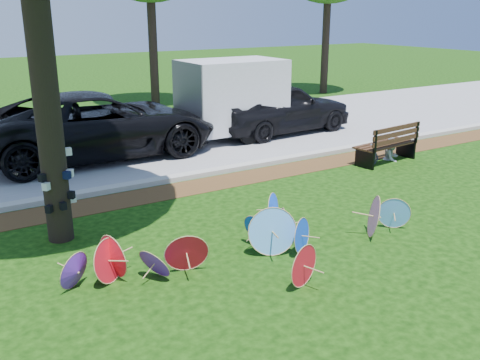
% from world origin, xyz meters
% --- Properties ---
extents(ground, '(90.00, 90.00, 0.00)m').
position_xyz_m(ground, '(0.00, 0.00, 0.00)').
color(ground, black).
rests_on(ground, ground).
extents(mulch_strip, '(90.00, 1.00, 0.01)m').
position_xyz_m(mulch_strip, '(0.00, 4.50, 0.01)').
color(mulch_strip, '#472D16').
rests_on(mulch_strip, ground).
extents(curb, '(90.00, 0.30, 0.12)m').
position_xyz_m(curb, '(0.00, 5.20, 0.06)').
color(curb, '#B7B5AD').
rests_on(curb, ground).
extents(street, '(90.00, 8.00, 0.01)m').
position_xyz_m(street, '(0.00, 9.35, 0.01)').
color(street, gray).
rests_on(street, ground).
extents(parasol_pile, '(6.28, 2.51, 0.84)m').
position_xyz_m(parasol_pile, '(-0.06, 0.75, 0.35)').
color(parasol_pile, purple).
rests_on(parasol_pile, ground).
extents(black_van, '(6.52, 3.00, 1.81)m').
position_xyz_m(black_van, '(-0.22, 8.28, 0.91)').
color(black_van, black).
rests_on(black_van, ground).
extents(dark_pickup, '(5.13, 2.30, 1.71)m').
position_xyz_m(dark_pickup, '(5.83, 8.19, 0.86)').
color(dark_pickup, black).
rests_on(dark_pickup, ground).
extents(cargo_trailer, '(3.09, 1.96, 2.76)m').
position_xyz_m(cargo_trailer, '(4.09, 8.33, 1.38)').
color(cargo_trailer, silver).
rests_on(cargo_trailer, ground).
extents(park_bench, '(2.04, 0.97, 1.03)m').
position_xyz_m(park_bench, '(6.15, 3.78, 0.51)').
color(park_bench, black).
rests_on(park_bench, ground).
extents(person_left, '(0.41, 0.30, 1.03)m').
position_xyz_m(person_left, '(5.80, 3.83, 0.52)').
color(person_left, '#3C4152').
rests_on(person_left, ground).
extents(person_right, '(0.68, 0.58, 1.20)m').
position_xyz_m(person_right, '(6.50, 3.83, 0.60)').
color(person_right, '#B4B5BD').
rests_on(person_right, ground).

